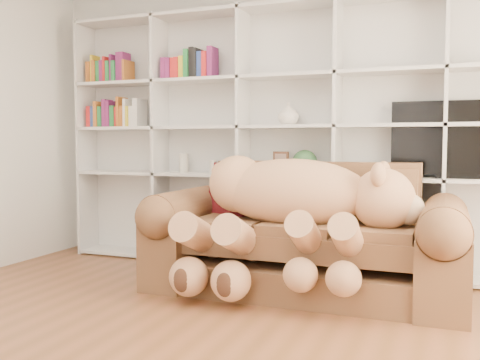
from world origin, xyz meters
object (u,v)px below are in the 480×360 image
at_px(teddy_bear, 290,206).
at_px(tv, 460,140).
at_px(sofa, 304,243).
at_px(gift_box, 401,295).

xyz_separation_m(teddy_bear, tv, (1.17, 0.91, 0.49)).
bearing_deg(sofa, gift_box, -19.00).
bearing_deg(teddy_bear, gift_box, -0.54).
bearing_deg(sofa, tv, 32.72).
relative_size(sofa, gift_box, 8.54).
relative_size(sofa, tv, 2.21).
xyz_separation_m(sofa, teddy_bear, (-0.06, -0.20, 0.31)).
bearing_deg(teddy_bear, tv, 41.53).
relative_size(teddy_bear, gift_box, 6.20).
bearing_deg(gift_box, sofa, 161.00).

